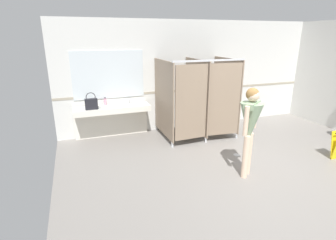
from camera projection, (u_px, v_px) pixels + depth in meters
The scene contains 11 objects.
ground_plane at pixel (264, 175), 5.07m from camera, with size 7.58×6.69×0.10m, color gray.
wall_back at pixel (196, 75), 7.39m from camera, with size 7.58×0.12×2.90m, color silver.
wall_back_tile_band at pixel (197, 89), 7.46m from camera, with size 7.58×0.01×0.06m, color #9E937F.
vanity_counter at pixel (112, 114), 6.64m from camera, with size 1.84×0.52×0.96m.
mirror_panel at pixel (109, 75), 6.51m from camera, with size 1.74×0.02×1.16m, color silver.
bathroom_stalls at pixel (199, 97), 6.56m from camera, with size 1.81×1.38×1.99m.
person_standing at pixel (250, 122), 4.66m from camera, with size 0.56×0.56×1.66m.
handbag at pixel (91, 104), 6.17m from camera, with size 0.29×0.13×0.40m.
soap_dispenser at pixel (105, 102), 6.56m from camera, with size 0.07×0.07×0.20m.
paper_cup at pixel (120, 105), 6.42m from camera, with size 0.07×0.07×0.08m, color white.
floor_drain_cover at pixel (237, 155), 5.80m from camera, with size 0.14×0.14×0.01m, color #B7BABF.
Camera 1 is at (-3.25, -3.62, 2.50)m, focal length 28.28 mm.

